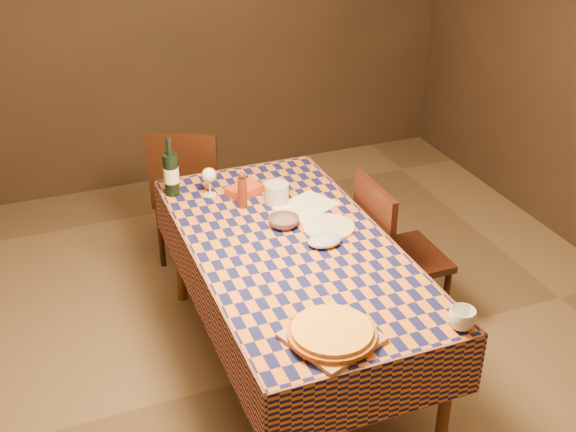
{
  "coord_description": "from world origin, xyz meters",
  "views": [
    {
      "loc": [
        -1.09,
        -2.74,
        2.57
      ],
      "look_at": [
        0.0,
        0.05,
        0.9
      ],
      "focal_mm": 45.0,
      "sensor_mm": 36.0,
      "label": 1
    }
  ],
  "objects": [
    {
      "name": "cutting_board",
      "position": [
        -0.12,
        -0.72,
        0.78
      ],
      "size": [
        0.4,
        0.4,
        0.02
      ],
      "primitive_type": "cube",
      "rotation": [
        0.0,
        0.0,
        0.36
      ],
      "color": "#AF7A52",
      "rests_on": "dining_table"
    },
    {
      "name": "room",
      "position": [
        0.0,
        0.0,
        1.35
      ],
      "size": [
        5.0,
        5.1,
        2.7
      ],
      "color": "brown",
      "rests_on": "ground"
    },
    {
      "name": "chair_right",
      "position": [
        0.63,
        0.13,
        0.52
      ],
      "size": [
        0.43,
        0.42,
        0.93
      ],
      "color": "black",
      "rests_on": "ground"
    },
    {
      "name": "bowl",
      "position": [
        0.03,
        0.18,
        0.79
      ],
      "size": [
        0.2,
        0.2,
        0.05
      ],
      "primitive_type": "imported",
      "rotation": [
        0.0,
        0.0,
        -0.31
      ],
      "color": "#654A54",
      "rests_on": "dining_table"
    },
    {
      "name": "white_plate",
      "position": [
        0.23,
        0.08,
        0.78
      ],
      "size": [
        0.31,
        0.31,
        0.01
      ],
      "primitive_type": "cylinder",
      "rotation": [
        0.0,
        0.0,
        0.21
      ],
      "color": "silver",
      "rests_on": "dining_table"
    },
    {
      "name": "pepper_mill",
      "position": [
        -0.1,
        0.45,
        0.86
      ],
      "size": [
        0.06,
        0.06,
        0.2
      ],
      "color": "#522013",
      "rests_on": "dining_table"
    },
    {
      "name": "takeout_container",
      "position": [
        -0.04,
        0.59,
        0.79
      ],
      "size": [
        0.22,
        0.19,
        0.05
      ],
      "primitive_type": "cube",
      "rotation": [
        0.0,
        0.0,
        0.42
      ],
      "color": "#B73E18",
      "rests_on": "dining_table"
    },
    {
      "name": "flour_patch",
      "position": [
        0.21,
        0.33,
        0.77
      ],
      "size": [
        0.36,
        0.33,
        0.0
      ],
      "primitive_type": "cube",
      "rotation": [
        0.0,
        0.0,
        0.43
      ],
      "color": "white",
      "rests_on": "dining_table"
    },
    {
      "name": "tumbler",
      "position": [
        0.39,
        -0.84,
        0.81
      ],
      "size": [
        0.14,
        0.14,
        0.09
      ],
      "primitive_type": "imported",
      "rotation": [
        0.0,
        0.0,
        -0.3
      ],
      "color": "white",
      "rests_on": "dining_table"
    },
    {
      "name": "dining_table",
      "position": [
        0.0,
        0.0,
        0.69
      ],
      "size": [
        0.94,
        1.84,
        0.77
      ],
      "color": "brown",
      "rests_on": "ground"
    },
    {
      "name": "pizza",
      "position": [
        -0.12,
        -0.72,
        0.81
      ],
      "size": [
        0.41,
        0.41,
        0.04
      ],
      "color": "#9D531A",
      "rests_on": "cutting_board"
    },
    {
      "name": "wine_bottle",
      "position": [
        -0.41,
        0.72,
        0.89
      ],
      "size": [
        0.09,
        0.09,
        0.33
      ],
      "color": "black",
      "rests_on": "dining_table"
    },
    {
      "name": "chair_far",
      "position": [
        -0.2,
        1.25,
        0.52
      ],
      "size": [
        0.56,
        0.56,
        0.93
      ],
      "color": "black",
      "rests_on": "ground"
    },
    {
      "name": "wine_glass",
      "position": [
        -0.22,
        0.64,
        0.88
      ],
      "size": [
        0.09,
        0.09,
        0.16
      ],
      "color": "silver",
      "rests_on": "dining_table"
    },
    {
      "name": "deli_tub",
      "position": [
        0.09,
        0.43,
        0.82
      ],
      "size": [
        0.14,
        0.14,
        0.11
      ],
      "primitive_type": "cylinder",
      "rotation": [
        0.0,
        0.0,
        -0.14
      ],
      "color": "silver",
      "rests_on": "dining_table"
    },
    {
      "name": "flour_bag",
      "position": [
        0.14,
        -0.06,
        0.79
      ],
      "size": [
        0.19,
        0.15,
        0.05
      ],
      "primitive_type": "ellipsoid",
      "rotation": [
        0.0,
        0.0,
        0.18
      ],
      "color": "#9EAECB",
      "rests_on": "dining_table"
    }
  ]
}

